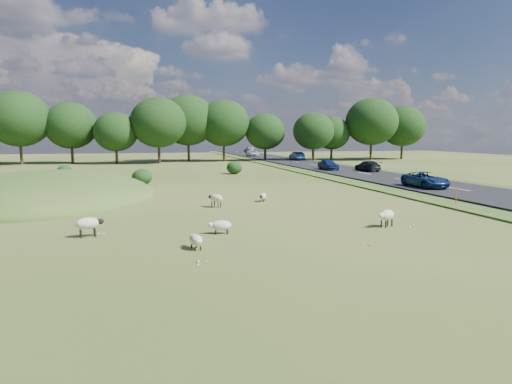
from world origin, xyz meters
TOP-DOWN VIEW (x-y plane):
  - ground at (0.00, 20.00)m, footprint 160.00×160.00m
  - mound at (-12.00, 12.00)m, footprint 16.00×20.00m
  - road at (20.00, 30.00)m, footprint 8.00×150.00m
  - treeline at (-1.06, 55.44)m, footprint 96.28×14.66m
  - shrubs at (-3.04, 26.06)m, footprint 20.80×12.27m
  - marker_post at (15.12, 1.84)m, footprint 0.06×0.06m
  - sheep_0 at (6.81, -3.66)m, footprint 1.23×0.94m
  - sheep_1 at (3.13, 6.52)m, footprint 0.80×1.01m
  - sheep_2 at (-0.47, 4.72)m, footprint 0.99×1.16m
  - sheep_3 at (-1.52, -3.22)m, footprint 1.15×0.58m
  - sheep_4 at (-3.00, -5.81)m, footprint 0.63×1.09m
  - sheep_5 at (-7.43, -2.43)m, footprint 1.30×0.78m
  - car_0 at (21.90, 53.03)m, footprint 1.54×4.40m
  - car_1 at (21.90, 89.74)m, footprint 2.07×5.10m
  - car_2 at (21.90, 26.87)m, footprint 1.75×4.30m
  - car_3 at (18.10, 70.41)m, footprint 2.02×4.38m
  - car_5 at (18.10, 9.57)m, footprint 2.14×4.65m
  - car_6 at (18.10, 30.08)m, footprint 1.61×3.99m

SIDE VIEW (x-z plane):
  - ground at x=0.00m, z-range 0.00..0.00m
  - mound at x=-12.00m, z-range -2.00..2.00m
  - road at x=20.00m, z-range 0.00..0.25m
  - sheep_1 at x=3.13m, z-range 0.08..0.65m
  - sheep_4 at x=-3.00m, z-range 0.08..0.69m
  - sheep_3 at x=-1.52m, z-range 0.08..0.73m
  - sheep_2 at x=-0.47m, z-range 0.17..1.01m
  - marker_post at x=15.12m, z-range 0.00..1.20m
  - sheep_0 at x=6.81m, z-range 0.17..1.04m
  - sheep_5 at x=-7.43m, z-range 0.18..1.08m
  - shrubs at x=-3.04m, z-range -0.03..1.51m
  - car_3 at x=18.10m, z-range 0.25..1.47m
  - car_2 at x=21.90m, z-range 0.25..1.50m
  - car_5 at x=18.10m, z-range 0.25..1.54m
  - car_6 at x=18.10m, z-range 0.25..1.61m
  - car_0 at x=21.90m, z-range 0.25..1.70m
  - car_1 at x=21.90m, z-range 0.25..1.73m
  - treeline at x=-1.06m, z-range 0.72..12.41m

